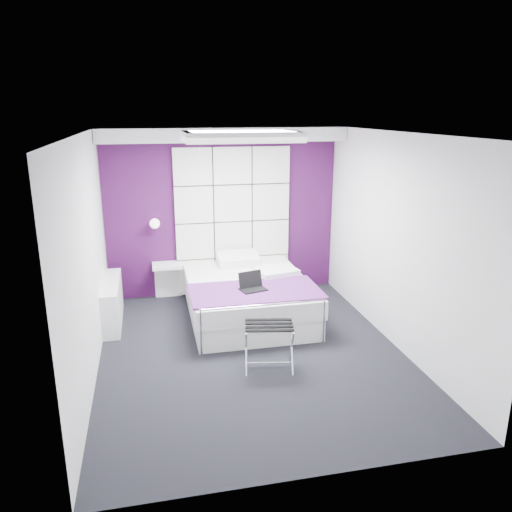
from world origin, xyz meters
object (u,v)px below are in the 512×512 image
Objects in this scene: nightstand at (167,265)px; luggage_rack at (269,346)px; laptop at (253,285)px; wall_lamp at (155,223)px; radiator at (112,302)px; bed at (247,296)px.

nightstand reaches higher than luggage_rack.
nightstand is 1.72m from laptop.
wall_lamp reaches higher than nightstand.
luggage_rack is at bearing -42.95° from radiator.
wall_lamp is 0.07× the size of bed.
luggage_rack is 1.64× the size of laptop.
wall_lamp reaches higher than bed.
laptop is (1.84, -0.65, 0.34)m from radiator.
luggage_rack is at bearing -91.93° from bed.
radiator is 3.66× the size of laptop.
bed is (1.22, -0.95, -0.91)m from wall_lamp.
wall_lamp is 1.94m from laptop.
wall_lamp is at bearing 49.90° from radiator.
wall_lamp reaches higher than luggage_rack.
bed is at bearing -40.46° from nightstand.
wall_lamp is at bearing 165.55° from nightstand.
luggage_rack is (1.81, -1.68, -0.03)m from radiator.
nightstand is (0.80, 0.72, 0.26)m from radiator.
luggage_rack is 1.10m from laptop.
wall_lamp reaches higher than laptop.
nightstand is at bearing -14.45° from wall_lamp.
wall_lamp reaches higher than radiator.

